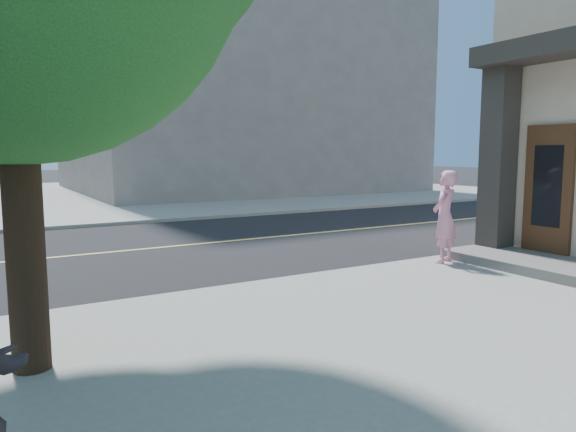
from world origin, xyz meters
TOP-DOWN VIEW (x-y plane):
  - sidewalk_ne at (13.50, 21.50)m, footprint 29.00×25.00m
  - filler_ne at (14.00, 22.00)m, footprint 18.00×16.00m
  - man_on_phone at (8.11, -0.55)m, footprint 0.78×0.65m

SIDE VIEW (x-z plane):
  - sidewalk_ne at x=13.50m, z-range 0.00..0.12m
  - man_on_phone at x=8.11m, z-range 0.12..1.94m
  - filler_ne at x=14.00m, z-range 0.12..14.12m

